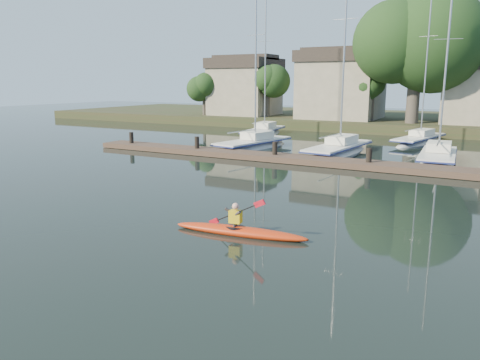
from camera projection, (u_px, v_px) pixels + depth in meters
The scene contains 9 objects.
ground at pixel (188, 224), 16.69m from camera, with size 160.00×160.00×0.00m, color black.
kayak at pixel (239, 229), 15.45m from camera, with size 4.71×1.24×1.49m.
dock at pixel (319, 161), 28.66m from camera, with size 34.00×2.00×1.80m.
sailboat_1 at pixel (253, 151), 35.69m from camera, with size 3.70×9.03×14.37m.
sailboat_2 at pixel (338, 156), 32.91m from camera, with size 3.10×9.59×15.60m.
sailboat_3 at pixel (437, 165), 29.55m from camera, with size 2.60×8.19×13.02m.
sailboat_5 at pixel (264, 137), 44.49m from camera, with size 3.07×9.12×14.80m.
sailboat_6 at pixel (419, 145), 38.68m from camera, with size 3.78×9.36×14.57m.
shore at pixel (417, 98), 49.83m from camera, with size 90.00×25.25×12.75m.
Camera 1 is at (9.33, -13.14, 4.96)m, focal length 35.00 mm.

